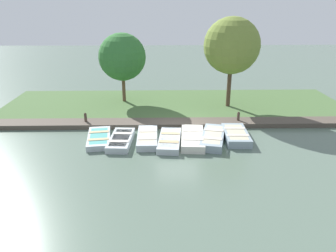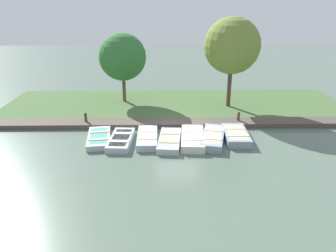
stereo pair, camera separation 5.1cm
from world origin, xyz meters
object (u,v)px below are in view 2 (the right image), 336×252
at_px(rowboat_1, 121,140).
at_px(rowboat_3, 170,140).
at_px(rowboat_0, 99,138).
at_px(rowboat_2, 147,138).
at_px(rowboat_6, 236,135).
at_px(mooring_post_far, 238,118).
at_px(rowboat_4, 193,138).
at_px(mooring_post_near, 86,119).
at_px(rowboat_5, 213,138).
at_px(park_tree_left, 232,46).
at_px(park_tree_far_left, 123,57).

height_order(rowboat_1, rowboat_3, rowboat_1).
distance_m(rowboat_0, rowboat_2, 2.60).
distance_m(rowboat_6, mooring_post_far, 2.31).
relative_size(rowboat_4, rowboat_6, 1.15).
xyz_separation_m(rowboat_4, mooring_post_near, (-2.56, -6.20, 0.20)).
bearing_deg(rowboat_3, rowboat_2, -100.49).
xyz_separation_m(rowboat_4, mooring_post_far, (-2.56, 3.00, 0.20)).
bearing_deg(rowboat_5, mooring_post_far, 156.25).
xyz_separation_m(rowboat_4, park_tree_left, (-5.92, 3.02, 4.07)).
bearing_deg(rowboat_6, rowboat_5, -75.40).
height_order(rowboat_4, mooring_post_near, mooring_post_near).
bearing_deg(park_tree_far_left, rowboat_6, 44.27).
distance_m(rowboat_0, park_tree_left, 10.68).
xyz_separation_m(rowboat_5, mooring_post_near, (-2.51, -7.29, 0.20)).
height_order(rowboat_3, rowboat_4, rowboat_4).
xyz_separation_m(rowboat_2, rowboat_4, (0.18, 2.42, 0.02)).
xyz_separation_m(rowboat_6, park_tree_far_left, (-6.94, -6.76, 3.14)).
xyz_separation_m(mooring_post_near, park_tree_left, (-3.36, 9.22, 3.87)).
bearing_deg(park_tree_left, rowboat_2, -43.46).
height_order(park_tree_far_left, park_tree_left, park_tree_left).
height_order(rowboat_0, mooring_post_near, mooring_post_near).
height_order(rowboat_4, rowboat_5, rowboat_5).
xyz_separation_m(rowboat_2, park_tree_left, (-5.75, 5.44, 4.10)).
xyz_separation_m(rowboat_1, rowboat_5, (-0.13, 4.90, 0.04)).
xyz_separation_m(rowboat_1, rowboat_4, (-0.07, 3.80, 0.04)).
bearing_deg(rowboat_3, rowboat_6, 103.57).
height_order(rowboat_3, mooring_post_far, mooring_post_far).
height_order(rowboat_1, mooring_post_far, mooring_post_far).
bearing_deg(park_tree_left, rowboat_5, -18.23).
bearing_deg(park_tree_left, rowboat_0, -54.69).
relative_size(rowboat_2, park_tree_far_left, 0.57).
relative_size(rowboat_0, rowboat_2, 1.01).
bearing_deg(park_tree_far_left, rowboat_0, -5.20).
distance_m(rowboat_4, park_tree_left, 7.80).
height_order(rowboat_5, rowboat_6, rowboat_6).
height_order(rowboat_1, rowboat_6, rowboat_6).
relative_size(rowboat_1, mooring_post_near, 3.53).
height_order(rowboat_5, park_tree_far_left, park_tree_far_left).
bearing_deg(rowboat_0, park_tree_far_left, 167.24).
distance_m(rowboat_4, rowboat_5, 1.09).
bearing_deg(mooring_post_far, mooring_post_near, -90.00).
distance_m(rowboat_1, park_tree_far_left, 8.03).
xyz_separation_m(rowboat_3, mooring_post_far, (-2.73, 4.23, 0.24)).
xyz_separation_m(rowboat_5, rowboat_6, (-0.29, 1.30, 0.01)).
bearing_deg(mooring_post_far, park_tree_far_left, -122.61).
height_order(rowboat_3, rowboat_6, rowboat_6).
xyz_separation_m(rowboat_5, park_tree_left, (-5.87, 1.93, 4.07)).
distance_m(rowboat_4, mooring_post_far, 3.95).
bearing_deg(rowboat_2, rowboat_4, 85.15).
distance_m(rowboat_6, park_tree_left, 6.93).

